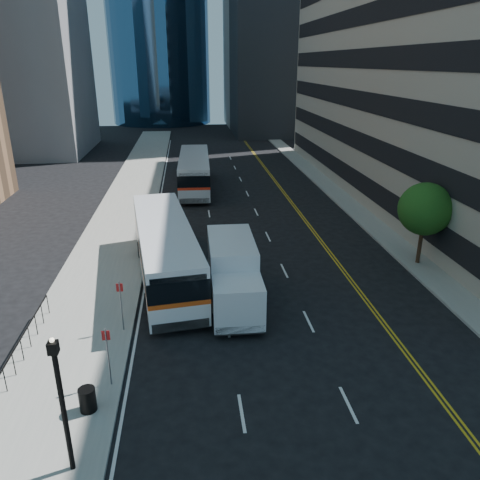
# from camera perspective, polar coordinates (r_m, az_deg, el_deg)

# --- Properties ---
(ground) EXTENTS (160.00, 160.00, 0.00)m
(ground) POSITION_cam_1_polar(r_m,az_deg,el_deg) (21.80, 8.37, -12.54)
(ground) COLOR black
(ground) RESTS_ON ground
(sidewalk_west) EXTENTS (5.00, 90.00, 0.15)m
(sidewalk_west) POSITION_cam_1_polar(r_m,az_deg,el_deg) (44.48, -13.19, 4.87)
(sidewalk_west) COLOR gray
(sidewalk_west) RESTS_ON ground
(sidewalk_east) EXTENTS (2.00, 90.00, 0.15)m
(sidewalk_east) POSITION_cam_1_polar(r_m,az_deg,el_deg) (46.34, 11.60, 5.64)
(sidewalk_east) COLOR gray
(sidewalk_east) RESTS_ON ground
(midrise_west) EXTENTS (18.00, 18.00, 35.00)m
(midrise_west) POSITION_cam_1_polar(r_m,az_deg,el_deg) (73.42, -26.87, 23.21)
(midrise_west) COLOR gray
(midrise_west) RESTS_ON ground
(street_tree) EXTENTS (3.20, 3.20, 5.10)m
(street_tree) POSITION_cam_1_polar(r_m,az_deg,el_deg) (30.30, 21.64, 3.52)
(street_tree) COLOR #332114
(street_tree) RESTS_ON sidewalk_east
(lamp_post) EXTENTS (0.28, 0.28, 4.56)m
(lamp_post) POSITION_cam_1_polar(r_m,az_deg,el_deg) (15.27, -20.89, -17.81)
(lamp_post) COLOR black
(lamp_post) RESTS_ON sidewalk_west
(bus_front) EXTENTS (4.64, 13.40, 3.39)m
(bus_front) POSITION_cam_1_polar(r_m,az_deg,el_deg) (27.25, -9.13, -1.10)
(bus_front) COLOR silver
(bus_front) RESTS_ON ground
(bus_rear) EXTENTS (3.18, 13.05, 3.35)m
(bus_rear) POSITION_cam_1_polar(r_m,az_deg,el_deg) (47.01, -5.58, 8.38)
(bus_rear) COLOR silver
(bus_rear) RESTS_ON ground
(box_truck) EXTENTS (2.44, 6.89, 3.29)m
(box_truck) POSITION_cam_1_polar(r_m,az_deg,el_deg) (24.10, -0.84, -4.13)
(box_truck) COLOR silver
(box_truck) RESTS_ON ground
(trash_can) EXTENTS (0.72, 0.72, 0.91)m
(trash_can) POSITION_cam_1_polar(r_m,az_deg,el_deg) (18.53, -18.10, -18.00)
(trash_can) COLOR black
(trash_can) RESTS_ON sidewalk_west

